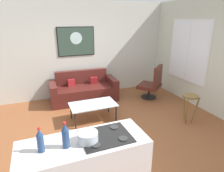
{
  "coord_description": "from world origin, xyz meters",
  "views": [
    {
      "loc": [
        -1.4,
        -3.37,
        2.29
      ],
      "look_at": [
        0.3,
        0.9,
        0.7
      ],
      "focal_mm": 31.28,
      "sensor_mm": 36.0,
      "label": 1
    }
  ],
  "objects_px": {
    "soda_bottle": "(40,141)",
    "mixing_bowl": "(88,137)",
    "wall_painting": "(76,41)",
    "coffee_table": "(93,105)",
    "armchair": "(152,84)",
    "bar_stool": "(190,101)",
    "couch": "(84,91)",
    "soda_bottle_2": "(65,136)"
  },
  "relations": [
    {
      "from": "couch",
      "to": "soda_bottle_2",
      "type": "xyz_separation_m",
      "value": [
        -1.0,
        -3.38,
        0.77
      ]
    },
    {
      "from": "armchair",
      "to": "bar_stool",
      "type": "height_order",
      "value": "armchair"
    },
    {
      "from": "armchair",
      "to": "soda_bottle_2",
      "type": "distance_m",
      "value": 4.07
    },
    {
      "from": "soda_bottle",
      "to": "wall_painting",
      "type": "bearing_deg",
      "value": 72.22
    },
    {
      "from": "soda_bottle",
      "to": "mixing_bowl",
      "type": "xyz_separation_m",
      "value": [
        0.52,
        -0.02,
        -0.07
      ]
    },
    {
      "from": "coffee_table",
      "to": "soda_bottle",
      "type": "bearing_deg",
      "value": -119.4
    },
    {
      "from": "armchair",
      "to": "soda_bottle",
      "type": "bearing_deg",
      "value": -139.66
    },
    {
      "from": "soda_bottle_2",
      "to": "coffee_table",
      "type": "bearing_deg",
      "value": 66.59
    },
    {
      "from": "soda_bottle_2",
      "to": "soda_bottle",
      "type": "bearing_deg",
      "value": 175.0
    },
    {
      "from": "coffee_table",
      "to": "armchair",
      "type": "distance_m",
      "value": 2.12
    },
    {
      "from": "mixing_bowl",
      "to": "wall_painting",
      "type": "height_order",
      "value": "wall_painting"
    },
    {
      "from": "couch",
      "to": "coffee_table",
      "type": "xyz_separation_m",
      "value": [
        -0.09,
        -1.25,
        0.08
      ]
    },
    {
      "from": "coffee_table",
      "to": "mixing_bowl",
      "type": "height_order",
      "value": "mixing_bowl"
    },
    {
      "from": "wall_painting",
      "to": "armchair",
      "type": "bearing_deg",
      "value": -28.98
    },
    {
      "from": "soda_bottle",
      "to": "bar_stool",
      "type": "bearing_deg",
      "value": 20.09
    },
    {
      "from": "coffee_table",
      "to": "soda_bottle_2",
      "type": "relative_size",
      "value": 3.38
    },
    {
      "from": "soda_bottle_2",
      "to": "mixing_bowl",
      "type": "distance_m",
      "value": 0.27
    },
    {
      "from": "wall_painting",
      "to": "soda_bottle_2",
      "type": "bearing_deg",
      "value": -104.04
    },
    {
      "from": "couch",
      "to": "bar_stool",
      "type": "relative_size",
      "value": 2.88
    },
    {
      "from": "armchair",
      "to": "bar_stool",
      "type": "xyz_separation_m",
      "value": [
        -0.02,
        -1.56,
        0.06
      ]
    },
    {
      "from": "bar_stool",
      "to": "mixing_bowl",
      "type": "relative_size",
      "value": 2.76
    },
    {
      "from": "bar_stool",
      "to": "mixing_bowl",
      "type": "height_order",
      "value": "mixing_bowl"
    },
    {
      "from": "soda_bottle",
      "to": "soda_bottle_2",
      "type": "relative_size",
      "value": 0.93
    },
    {
      "from": "soda_bottle",
      "to": "wall_painting",
      "type": "distance_m",
      "value": 4.05
    },
    {
      "from": "bar_stool",
      "to": "wall_painting",
      "type": "distance_m",
      "value": 3.49
    },
    {
      "from": "coffee_table",
      "to": "couch",
      "type": "bearing_deg",
      "value": 86.08
    },
    {
      "from": "coffee_table",
      "to": "soda_bottle_2",
      "type": "height_order",
      "value": "soda_bottle_2"
    },
    {
      "from": "soda_bottle",
      "to": "mixing_bowl",
      "type": "relative_size",
      "value": 1.21
    },
    {
      "from": "armchair",
      "to": "soda_bottle",
      "type": "relative_size",
      "value": 3.45
    },
    {
      "from": "couch",
      "to": "bar_stool",
      "type": "distance_m",
      "value": 2.92
    },
    {
      "from": "couch",
      "to": "soda_bottle",
      "type": "bearing_deg",
      "value": -110.72
    },
    {
      "from": "wall_painting",
      "to": "couch",
      "type": "bearing_deg",
      "value": -84.55
    },
    {
      "from": "armchair",
      "to": "bar_stool",
      "type": "bearing_deg",
      "value": -90.7
    },
    {
      "from": "bar_stool",
      "to": "wall_painting",
      "type": "xyz_separation_m",
      "value": [
        -1.96,
        2.65,
        1.14
      ]
    },
    {
      "from": "bar_stool",
      "to": "mixing_bowl",
      "type": "distance_m",
      "value": 2.95
    },
    {
      "from": "bar_stool",
      "to": "wall_painting",
      "type": "bearing_deg",
      "value": 126.48
    },
    {
      "from": "bar_stool",
      "to": "soda_bottle_2",
      "type": "bearing_deg",
      "value": -157.87
    },
    {
      "from": "couch",
      "to": "bar_stool",
      "type": "xyz_separation_m",
      "value": [
        1.92,
        -2.19,
        0.23
      ]
    },
    {
      "from": "mixing_bowl",
      "to": "couch",
      "type": "bearing_deg",
      "value": 77.43
    },
    {
      "from": "coffee_table",
      "to": "soda_bottle",
      "type": "relative_size",
      "value": 3.65
    },
    {
      "from": "soda_bottle",
      "to": "wall_painting",
      "type": "relative_size",
      "value": 0.27
    },
    {
      "from": "mixing_bowl",
      "to": "wall_painting",
      "type": "relative_size",
      "value": 0.22
    }
  ]
}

